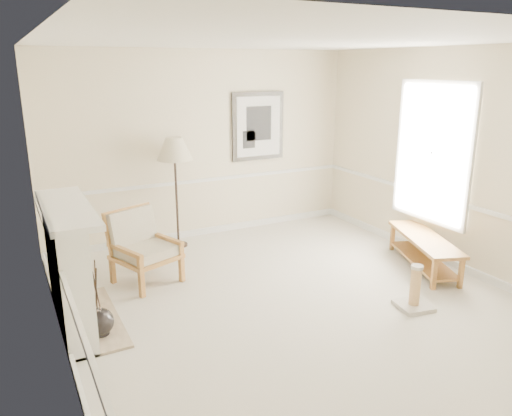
{
  "coord_description": "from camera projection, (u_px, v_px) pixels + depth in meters",
  "views": [
    {
      "loc": [
        -2.81,
        -4.52,
        2.66
      ],
      "look_at": [
        -0.13,
        0.7,
        0.97
      ],
      "focal_mm": 35.0,
      "sensor_mm": 36.0,
      "label": 1
    }
  ],
  "objects": [
    {
      "name": "bench",
      "position": [
        424.0,
        247.0,
        6.74
      ],
      "size": [
        0.97,
        1.58,
        0.43
      ],
      "rotation": [
        0.0,
        0.0,
        -0.37
      ],
      "color": "#A98036",
      "rests_on": "ground"
    },
    {
      "name": "room",
      "position": [
        303.0,
        141.0,
        5.44
      ],
      "size": [
        5.04,
        5.54,
        2.92
      ],
      "color": "beige",
      "rests_on": "ground"
    },
    {
      "name": "floor_vase",
      "position": [
        100.0,
        323.0,
        5.03
      ],
      "size": [
        0.29,
        0.29,
        0.85
      ],
      "rotation": [
        0.0,
        0.0,
        -0.36
      ],
      "color": "black",
      "rests_on": "ground"
    },
    {
      "name": "armchair",
      "position": [
        141.0,
        243.0,
        6.28
      ],
      "size": [
        0.91,
        0.94,
        0.92
      ],
      "rotation": [
        0.0,
        0.0,
        0.37
      ],
      "color": "#A98036",
      "rests_on": "ground"
    },
    {
      "name": "scratching_post",
      "position": [
        414.0,
        295.0,
        5.63
      ],
      "size": [
        0.42,
        0.42,
        0.52
      ],
      "rotation": [
        0.0,
        0.0,
        -0.18
      ],
      "color": "beige",
      "rests_on": "ground"
    },
    {
      "name": "ground",
      "position": [
        293.0,
        301.0,
        5.83
      ],
      "size": [
        5.5,
        5.5,
        0.0
      ],
      "primitive_type": "plane",
      "color": "silver",
      "rests_on": "ground"
    },
    {
      "name": "floor_lamp",
      "position": [
        175.0,
        152.0,
        7.23
      ],
      "size": [
        0.53,
        0.53,
        1.66
      ],
      "rotation": [
        0.0,
        0.0,
        -0.02
      ],
      "color": "black",
      "rests_on": "ground"
    },
    {
      "name": "fireplace",
      "position": [
        69.0,
        268.0,
        5.14
      ],
      "size": [
        0.64,
        1.64,
        1.31
      ],
      "color": "white",
      "rests_on": "ground"
    }
  ]
}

